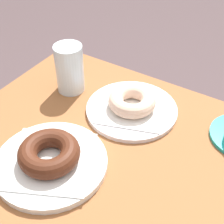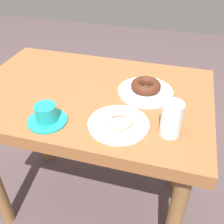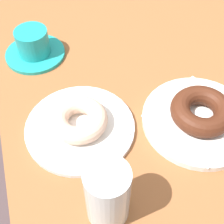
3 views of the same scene
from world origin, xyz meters
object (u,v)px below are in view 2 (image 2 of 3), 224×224
plate_chocolate_ring (145,92)px  coffee_cup (47,115)px  water_glass (171,119)px  donut_chocolate_ring (146,86)px  donut_sugar_ring (119,118)px  plate_sugar_ring (118,124)px

plate_chocolate_ring → coffee_cup: size_ratio=1.59×
water_glass → donut_chocolate_ring: bearing=118.3°
plate_chocolate_ring → donut_chocolate_ring: donut_chocolate_ring is taller
donut_sugar_ring → water_glass: bearing=1.4°
plate_chocolate_ring → donut_chocolate_ring: 0.03m
plate_sugar_ring → coffee_cup: 0.25m
plate_sugar_ring → water_glass: bearing=1.4°
plate_sugar_ring → plate_chocolate_ring: bearing=76.8°
donut_sugar_ring → donut_chocolate_ring: (0.05, 0.23, 0.01)m
water_glass → donut_sugar_ring: bearing=-178.6°
donut_sugar_ring → water_glass: (0.18, 0.00, 0.03)m
plate_chocolate_ring → water_glass: bearing=-61.7°
plate_sugar_ring → water_glass: water_glass is taller
plate_sugar_ring → donut_chocolate_ring: (0.05, 0.23, 0.03)m
donut_chocolate_ring → coffee_cup: size_ratio=0.86×
plate_sugar_ring → coffee_cup: bearing=-168.6°
donut_sugar_ring → donut_chocolate_ring: bearing=76.8°
donut_chocolate_ring → coffee_cup: 0.41m
water_glass → coffee_cup: (-0.42, -0.05, -0.03)m
donut_chocolate_ring → water_glass: 0.26m
water_glass → plate_chocolate_ring: bearing=118.3°
coffee_cup → donut_chocolate_ring: bearing=42.9°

